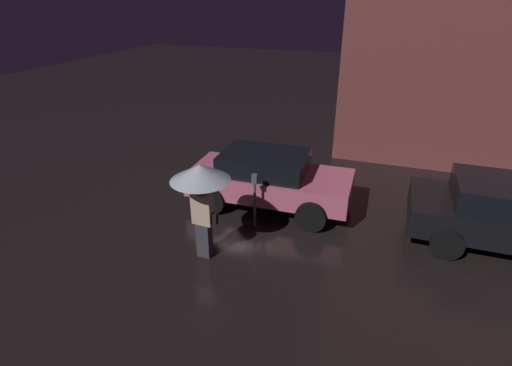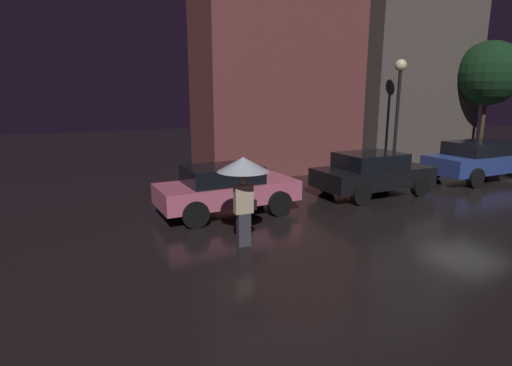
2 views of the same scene
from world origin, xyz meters
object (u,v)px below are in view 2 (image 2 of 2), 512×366
object	(u,v)px
pedestrian_with_umbrella	(243,174)
street_lamp_near	(399,89)
parked_car_blue	(480,159)
parked_car_pink	(226,188)
parking_meter	(243,194)
parked_car_black	(372,173)

from	to	relation	value
pedestrian_with_umbrella	street_lamp_near	xyz separation A→B (m)	(9.51, 5.23, 1.90)
parked_car_blue	pedestrian_with_umbrella	bearing A→B (deg)	-167.59
parked_car_pink	pedestrian_with_umbrella	distance (m)	2.69
pedestrian_with_umbrella	parking_meter	distance (m)	1.72
street_lamp_near	parked_car_blue	bearing A→B (deg)	-58.06
parked_car_pink	parked_car_blue	xyz separation A→B (m)	(10.69, -0.03, 0.07)
parked_car_black	parking_meter	world-z (taller)	parked_car_black
parked_car_pink	pedestrian_with_umbrella	size ratio (longest dim) A/B	1.97
parked_car_black	parked_car_blue	distance (m)	5.47
parked_car_black	parking_meter	size ratio (longest dim) A/B	3.05
parked_car_pink	street_lamp_near	bearing A→B (deg)	15.72
parking_meter	parked_car_blue	bearing A→B (deg)	5.67
street_lamp_near	parked_car_black	bearing A→B (deg)	-142.89
parked_car_blue	parking_meter	bearing A→B (deg)	-174.16
parked_car_blue	parked_car_pink	bearing A→B (deg)	-179.99
parked_car_black	street_lamp_near	world-z (taller)	street_lamp_near
parked_car_black	pedestrian_with_umbrella	size ratio (longest dim) A/B	1.99
street_lamp_near	parking_meter	bearing A→B (deg)	-156.66
pedestrian_with_umbrella	parking_meter	world-z (taller)	pedestrian_with_umbrella
pedestrian_with_umbrella	parked_car_pink	bearing A→B (deg)	80.77
parked_car_blue	parking_meter	size ratio (longest dim) A/B	3.55
parked_car_blue	pedestrian_with_umbrella	xyz separation A→B (m)	(-11.25, -2.44, 0.83)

